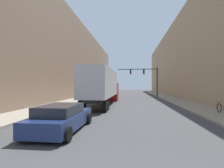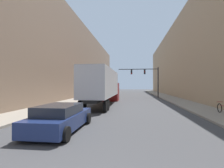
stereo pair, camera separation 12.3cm
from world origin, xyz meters
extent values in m
cube|color=gray|center=(7.29, 30.00, 0.07)|extent=(3.04, 80.00, 0.15)
cube|color=gray|center=(-7.29, 30.00, 0.07)|extent=(3.04, 80.00, 0.15)
cube|color=tan|center=(11.81, 30.00, 7.25)|extent=(6.00, 80.00, 14.50)
cube|color=#846B56|center=(-11.81, 30.00, 7.30)|extent=(6.00, 80.00, 14.61)
cube|color=silver|center=(-2.40, 17.12, 2.53)|extent=(2.50, 10.87, 2.86)
cube|color=black|center=(-2.40, 17.12, 0.95)|extent=(1.25, 10.87, 0.24)
cube|color=maroon|center=(-2.40, 23.91, 1.30)|extent=(2.50, 2.72, 2.61)
cylinder|color=black|center=(-3.50, 12.88, 0.50)|extent=(0.25, 1.00, 1.00)
cylinder|color=black|center=(-1.30, 12.88, 0.50)|extent=(0.25, 1.00, 1.00)
cylinder|color=black|center=(-3.50, 14.08, 0.50)|extent=(0.25, 1.00, 1.00)
cylinder|color=black|center=(-1.30, 14.08, 0.50)|extent=(0.25, 1.00, 1.00)
cylinder|color=black|center=(-3.50, 23.91, 0.50)|extent=(0.25, 1.00, 1.00)
cylinder|color=black|center=(-1.30, 23.91, 0.50)|extent=(0.25, 1.00, 1.00)
cube|color=navy|center=(-2.60, 6.82, 0.52)|extent=(1.89, 4.71, 0.68)
cube|color=#1E232D|center=(-2.60, 6.58, 1.09)|extent=(1.66, 2.59, 0.46)
cylinder|color=black|center=(-3.54, 8.47, 0.32)|extent=(0.25, 0.64, 0.64)
cylinder|color=black|center=(-1.65, 8.47, 0.32)|extent=(0.25, 0.64, 0.64)
cylinder|color=black|center=(-3.54, 5.07, 0.32)|extent=(0.25, 0.64, 0.64)
cylinder|color=black|center=(-1.65, 5.07, 0.32)|extent=(0.25, 0.64, 0.64)
cylinder|color=black|center=(5.62, 31.88, 2.82)|extent=(0.20, 0.20, 5.64)
cube|color=black|center=(1.90, 31.88, 5.34)|extent=(7.44, 0.12, 0.12)
cube|color=black|center=(3.14, 31.88, 4.83)|extent=(0.30, 0.24, 0.90)
sphere|color=red|center=(3.14, 31.74, 4.83)|extent=(0.18, 0.18, 0.18)
cube|color=black|center=(0.66, 31.88, 4.83)|extent=(0.30, 0.24, 0.90)
sphere|color=red|center=(0.66, 31.74, 4.55)|extent=(0.18, 0.18, 0.18)
torus|color=black|center=(7.72, 12.91, 0.51)|extent=(0.06, 0.72, 0.72)
cube|color=maroon|center=(7.72, 12.36, 0.74)|extent=(0.04, 1.11, 0.04)
cube|color=maroon|center=(7.72, 12.86, 0.99)|extent=(0.44, 0.04, 0.04)
camera|label=1|loc=(0.93, -1.66, 2.28)|focal=28.00mm
camera|label=2|loc=(1.05, -1.64, 2.28)|focal=28.00mm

